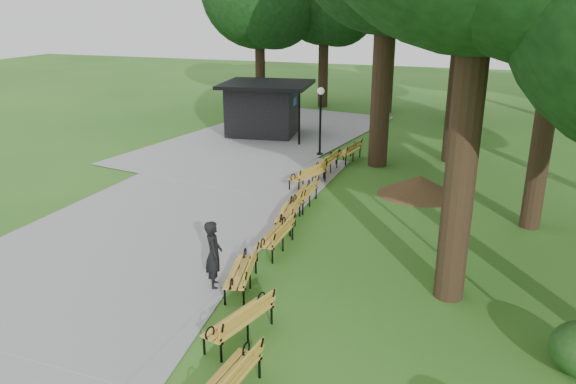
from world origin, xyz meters
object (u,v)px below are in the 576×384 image
(dirt_mound, at_px, (419,185))
(bench_0, at_px, (226,381))
(bench_8, at_px, (348,151))
(person, at_px, (214,255))
(bench_6, at_px, (308,175))
(bench_5, at_px, (304,194))
(kiosk, at_px, (263,109))
(bench_1, at_px, (239,320))
(lamp_post, at_px, (321,107))
(bench_3, at_px, (275,236))
(bench_2, at_px, (241,272))
(bench_4, at_px, (288,212))
(bench_7, at_px, (326,163))

(dirt_mound, relative_size, bench_0, 1.32)
(bench_0, relative_size, bench_8, 1.00)
(person, height_order, bench_6, person)
(bench_5, relative_size, bench_8, 1.00)
(bench_5, bearing_deg, dirt_mound, 122.93)
(kiosk, xyz_separation_m, bench_1, (6.32, -17.60, -0.93))
(dirt_mound, xyz_separation_m, bench_0, (-1.92, -12.21, 0.07))
(lamp_post, distance_m, bench_0, 16.74)
(lamp_post, distance_m, bench_3, 10.50)
(bench_8, bearing_deg, dirt_mound, 53.01)
(bench_5, distance_m, bench_8, 6.02)
(person, distance_m, bench_3, 2.60)
(person, height_order, bench_0, person)
(bench_2, height_order, bench_8, same)
(dirt_mound, relative_size, bench_1, 1.32)
(dirt_mound, xyz_separation_m, bench_4, (-3.53, -4.21, 0.07))
(bench_3, xyz_separation_m, bench_5, (-0.32, 3.65, 0.00))
(bench_3, bearing_deg, bench_5, -174.44)
(bench_3, relative_size, bench_5, 1.00)
(bench_6, xyz_separation_m, bench_8, (0.65, 3.93, 0.00))
(bench_0, height_order, bench_5, same)
(bench_4, bearing_deg, dirt_mound, 132.30)
(kiosk, height_order, bench_3, kiosk)
(bench_0, bearing_deg, bench_2, -154.52)
(lamp_post, height_order, bench_5, lamp_post)
(dirt_mound, distance_m, bench_6, 4.10)
(person, relative_size, bench_5, 0.91)
(person, height_order, bench_4, person)
(bench_3, distance_m, bench_5, 3.67)
(kiosk, xyz_separation_m, bench_6, (4.72, -7.53, -0.93))
(bench_7, bearing_deg, bench_2, 7.31)
(bench_0, distance_m, bench_1, 1.93)
(bench_0, distance_m, bench_5, 9.96)
(bench_4, xyz_separation_m, bench_7, (-0.37, 5.76, 0.00))
(bench_0, bearing_deg, bench_4, -163.03)
(bench_5, bearing_deg, bench_4, 1.45)
(lamp_post, distance_m, bench_2, 12.78)
(bench_4, height_order, bench_5, same)
(bench_5, height_order, bench_7, same)
(bench_2, bearing_deg, bench_1, 10.16)
(bench_5, relative_size, bench_7, 1.00)
(bench_4, distance_m, bench_6, 3.95)
(bench_2, distance_m, bench_4, 4.18)
(bench_6, bearing_deg, dirt_mound, 114.37)
(kiosk, xyz_separation_m, bench_4, (5.28, -11.45, -0.93))
(bench_4, bearing_deg, bench_1, 1.83)
(bench_2, height_order, bench_6, same)
(bench_2, bearing_deg, person, -90.00)
(bench_6, bearing_deg, bench_2, 25.71)
(bench_0, xyz_separation_m, bench_5, (-1.67, 9.82, 0.00))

